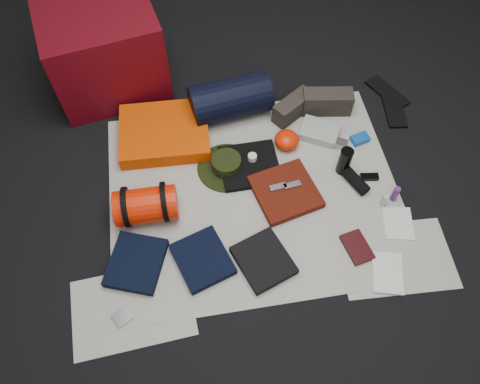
{
  "coord_description": "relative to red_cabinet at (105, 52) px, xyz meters",
  "views": [
    {
      "loc": [
        -0.3,
        -1.34,
        2.23
      ],
      "look_at": [
        -0.09,
        -0.04,
        0.1
      ],
      "focal_mm": 35.0,
      "sensor_mm": 36.0,
      "label": 1
    }
  ],
  "objects": [
    {
      "name": "floor",
      "position": [
        0.75,
        -0.97,
        -0.28
      ],
      "size": [
        4.5,
        4.5,
        0.02
      ],
      "primitive_type": "cube",
      "color": "black",
      "rests_on": "ground"
    },
    {
      "name": "newspaper_mat",
      "position": [
        0.75,
        -0.97,
        -0.27
      ],
      "size": [
        1.6,
        1.3,
        0.01
      ],
      "primitive_type": "cube",
      "color": "beige",
      "rests_on": "floor"
    },
    {
      "name": "newspaper_sheet_front_left",
      "position": [
        0.05,
        -1.52,
        -0.27
      ],
      "size": [
        0.61,
        0.44,
        0.0
      ],
      "primitive_type": "cube",
      "rotation": [
        0.0,
        0.0,
        0.07
      ],
      "color": "beige",
      "rests_on": "floor"
    },
    {
      "name": "newspaper_sheet_front_right",
      "position": [
        1.4,
        -1.47,
        -0.27
      ],
      "size": [
        0.6,
        0.43,
        0.0
      ],
      "primitive_type": "cube",
      "rotation": [
        0.0,
        0.0,
        -0.05
      ],
      "color": "beige",
      "rests_on": "floor"
    },
    {
      "name": "red_cabinet",
      "position": [
        0.0,
        0.0,
        0.0
      ],
      "size": [
        0.75,
        0.66,
        0.54
      ],
      "primitive_type": "cube",
      "rotation": [
        0.0,
        0.0,
        0.2
      ],
      "color": "#4F050E",
      "rests_on": "floor"
    },
    {
      "name": "sleeping_pad",
      "position": [
        0.29,
        -0.5,
        -0.22
      ],
      "size": [
        0.54,
        0.45,
        0.09
      ],
      "primitive_type": "cube",
      "rotation": [
        0.0,
        0.0,
        -0.04
      ],
      "color": "#D33F02",
      "rests_on": "newspaper_mat"
    },
    {
      "name": "stuff_sack",
      "position": [
        0.16,
        -1.02,
        -0.17
      ],
      "size": [
        0.33,
        0.2,
        0.19
      ],
      "primitive_type": "cylinder",
      "rotation": [
        0.0,
        1.57,
        -0.02
      ],
      "color": "red",
      "rests_on": "newspaper_mat"
    },
    {
      "name": "sack_strap_left",
      "position": [
        0.06,
        -1.02,
        -0.16
      ],
      "size": [
        0.02,
        0.22,
        0.22
      ],
      "primitive_type": "cylinder",
      "rotation": [
        0.0,
        1.57,
        0.0
      ],
      "color": "black",
      "rests_on": "newspaper_mat"
    },
    {
      "name": "sack_strap_right",
      "position": [
        0.26,
        -1.02,
        -0.16
      ],
      "size": [
        0.02,
        0.22,
        0.22
      ],
      "primitive_type": "cylinder",
      "rotation": [
        0.0,
        1.57,
        0.0
      ],
      "color": "black",
      "rests_on": "newspaper_mat"
    },
    {
      "name": "navy_duffel",
      "position": [
        0.71,
        -0.37,
        -0.14
      ],
      "size": [
        0.51,
        0.32,
        0.25
      ],
      "primitive_type": "cylinder",
      "rotation": [
        0.0,
        1.57,
        0.15
      ],
      "color": "black",
      "rests_on": "newspaper_mat"
    },
    {
      "name": "boonie_brim",
      "position": [
        0.62,
        -0.78,
        -0.26
      ],
      "size": [
        0.39,
        0.39,
        0.01
      ],
      "primitive_type": "cylinder",
      "rotation": [
        0.0,
        0.0,
        0.17
      ],
      "color": "black",
      "rests_on": "newspaper_mat"
    },
    {
      "name": "boonie_crown",
      "position": [
        0.62,
        -0.78,
        -0.22
      ],
      "size": [
        0.17,
        0.17,
        0.07
      ],
      "primitive_type": "cylinder",
      "color": "black",
      "rests_on": "boonie_brim"
    },
    {
      "name": "hiking_boot_left",
      "position": [
        1.08,
        -0.45,
        -0.2
      ],
      "size": [
        0.28,
        0.23,
        0.13
      ],
      "primitive_type": "cube",
      "rotation": [
        0.0,
        0.0,
        0.59
      ],
      "color": "#2D2923",
      "rests_on": "newspaper_mat"
    },
    {
      "name": "hiking_boot_right",
      "position": [
        1.3,
        -0.44,
        -0.19
      ],
      "size": [
        0.31,
        0.16,
        0.15
      ],
      "primitive_type": "cube",
      "rotation": [
        0.0,
        0.0,
        -0.15
      ],
      "color": "#2D2923",
      "rests_on": "newspaper_mat"
    },
    {
      "name": "flip_flop_left",
      "position": [
        1.73,
        -0.5,
        -0.26
      ],
      "size": [
        0.15,
        0.31,
        0.02
      ],
      "primitive_type": "cube",
      "rotation": [
        0.0,
        0.0,
        -0.12
      ],
      "color": "black",
      "rests_on": "floor"
    },
    {
      "name": "flip_flop_right",
      "position": [
        1.73,
        -0.36,
        -0.26
      ],
      "size": [
        0.23,
        0.32,
        0.02
      ],
      "primitive_type": "cube",
      "rotation": [
        0.0,
        0.0,
        0.46
      ],
      "color": "black",
      "rests_on": "floor"
    },
    {
      "name": "trousers_navy_a",
      "position": [
        0.09,
        -1.3,
        -0.24
      ],
      "size": [
        0.35,
        0.37,
        0.05
      ],
      "primitive_type": "cube",
      "rotation": [
        0.0,
        0.0,
        -0.35
      ],
      "color": "black",
      "rests_on": "newspaper_mat"
    },
    {
      "name": "trousers_navy_b",
      "position": [
        0.42,
        -1.33,
        -0.24
      ],
      "size": [
        0.33,
        0.35,
        0.04
      ],
      "primitive_type": "cube",
      "rotation": [
        0.0,
        0.0,
        0.32
      ],
      "color": "black",
      "rests_on": "newspaper_mat"
    },
    {
      "name": "trousers_charcoal",
      "position": [
        0.72,
        -1.39,
        -0.24
      ],
      "size": [
        0.33,
        0.35,
        0.04
      ],
      "primitive_type": "cube",
      "rotation": [
        0.0,
        0.0,
        0.35
      ],
      "color": "black",
      "rests_on": "newspaper_mat"
    },
    {
      "name": "black_tshirt",
      "position": [
        0.76,
        -0.8,
        -0.25
      ],
      "size": [
        0.33,
        0.31,
        0.03
      ],
      "primitive_type": "cube",
      "rotation": [
        0.0,
        0.0,
        0.02
      ],
      "color": "black",
      "rests_on": "newspaper_mat"
    },
    {
      "name": "red_shirt",
      "position": [
        0.92,
        -1.01,
        -0.24
      ],
      "size": [
        0.4,
        0.4,
        0.04
      ],
      "primitive_type": "cube",
      "rotation": [
        0.0,
        0.0,
        0.23
      ],
      "color": "#491208",
      "rests_on": "newspaper_mat"
    },
    {
      "name": "orange_stuff_sack",
      "position": [
        1.0,
        -0.67,
        -0.22
      ],
      "size": [
        0.16,
        0.16,
        0.1
      ],
      "primitive_type": "ellipsoid",
      "rotation": [
        0.0,
        0.0,
        0.13
      ],
      "color": "red",
      "rests_on": "newspaper_mat"
    },
    {
      "name": "first_aid_pouch",
      "position": [
        1.21,
        -0.63,
        -0.24
      ],
      "size": [
        0.27,
        0.25,
        0.06
      ],
      "primitive_type": "cube",
      "rotation": [
        0.0,
        0.0,
        -0.5
      ],
      "color": "gray",
      "rests_on": "newspaper_mat"
    },
    {
      "name": "water_bottle",
      "position": [
        1.28,
        -0.9,
        -0.17
      ],
      "size": [
        0.07,
        0.07,
        0.18
      ],
      "primitive_type": "cylinder",
      "rotation": [
        0.0,
        0.0,
        -0.02
      ],
      "color": "black",
      "rests_on": "newspaper_mat"
    },
    {
      "name": "speaker",
      "position": [
        1.32,
        -1.01,
        -0.23
      ],
      "size": [
        0.13,
        0.19,
        0.07
      ],
      "primitive_type": "cylinder",
      "rotation": [
        1.57,
        0.0,
        0.43
      ],
      "color": "black",
      "rests_on": "newspaper_mat"
    },
    {
      "name": "compact_camera",
      "position": [
        1.31,
        -0.72,
        -0.25
      ],
      "size": [
        0.11,
        0.1,
        0.04
      ],
      "primitive_type": "cube",
      "rotation": [
        0.0,
        0.0,
        -0.56
      ],
      "color": "#A3A3A8",
      "rests_on": "newspaper_mat"
    },
    {
      "name": "cyan_case",
      "position": [
        1.44,
        -0.71,
        -0.25
      ],
      "size": [
        0.12,
        0.09,
        0.03
      ],
      "primitive_type": "cube",
      "rotation": [
        0.0,
        0.0,
        0.26
      ],
      "color": "#0F4699",
      "rests_on": "newspaper_mat"
    },
    {
      "name": "toiletry_purple",
      "position": [
        1.5,
        -1.13,
        -0.21
      ],
      "size": [
        0.04,
        0.04,
        0.1
      ],
      "primitive_type": "cylinder",
      "rotation": [
        0.0,
        0.0,
        0.31
      ],
      "color": "#50216B",
      "rests_on": "newspaper_mat"
    },
    {
      "name": "toiletry_clear",
      "position": [
        1.43,
        -1.16,
        -0.22
      ],
      "size": [
        0.03,
        0.03,
        0.09
      ],
      "primitive_type": "cylinder",
      "rotation": [
        0.0,
        0.0,
        0.05
      ],
      "color": "#9EA39E",
      "rests_on": "newspaper_mat"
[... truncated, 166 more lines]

